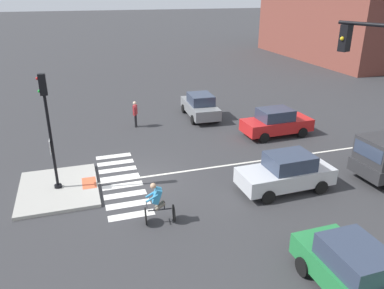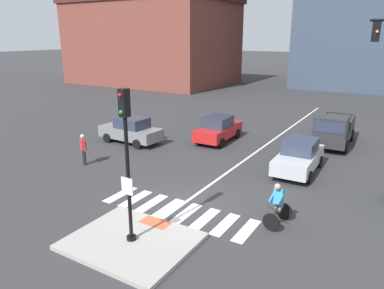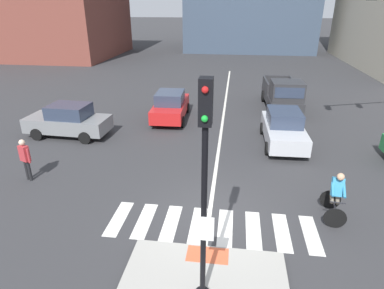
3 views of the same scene
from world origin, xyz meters
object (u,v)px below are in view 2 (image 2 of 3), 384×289
Objects in this scene: cyclist at (278,204)px; pedestrian_at_curb_left at (83,147)px; pickup_truck_charcoal_eastbound_far at (333,131)px; car_silver_eastbound_mid at (299,156)px; signal_pole at (127,153)px; car_red_westbound_far at (218,129)px; car_grey_cross_left at (131,130)px.

cyclist is 1.01× the size of pedestrian_at_curb_left.
car_silver_eastbound_mid is at bearing -96.12° from pickup_truck_charcoal_eastbound_far.
pickup_truck_charcoal_eastbound_far reaches higher than car_silver_eastbound_mid.
car_silver_eastbound_mid is at bearing 98.23° from cyclist.
car_red_westbound_far is (-3.13, 12.32, -2.32)m from signal_pole.
car_red_westbound_far is 7.09m from pickup_truck_charcoal_eastbound_far.
car_red_westbound_far is at bearing 104.25° from signal_pole.
car_grey_cross_left is 12.60m from pickup_truck_charcoal_eastbound_far.
signal_pole is 1.20× the size of car_silver_eastbound_mid.
pedestrian_at_curb_left is at bearing -82.61° from car_grey_cross_left.
car_red_westbound_far is 0.80× the size of pickup_truck_charcoal_eastbound_far.
cyclist is at bearing -51.89° from car_red_westbound_far.
cyclist reaches higher than car_red_westbound_far.
signal_pole is 0.96× the size of pickup_truck_charcoal_eastbound_far.
signal_pole is 1.19× the size of car_grey_cross_left.
pedestrian_at_curb_left is (-9.99, -4.84, 0.17)m from car_silver_eastbound_mid.
car_red_westbound_far is 2.47× the size of cyclist.
cyclist is (0.26, -11.36, -0.11)m from pickup_truck_charcoal_eastbound_far.
signal_pole reaches higher than car_grey_cross_left.
signal_pole is at bearing -75.75° from car_red_westbound_far.
signal_pole is at bearing -102.99° from pickup_truck_charcoal_eastbound_far.
car_grey_cross_left is 12.68m from cyclist.
pickup_truck_charcoal_eastbound_far reaches higher than pedestrian_at_curb_left.
car_grey_cross_left is 1.00× the size of car_red_westbound_far.
car_grey_cross_left is at bearing -152.35° from pickup_truck_charcoal_eastbound_far.
car_red_westbound_far is at bearing 34.97° from car_grey_cross_left.
car_silver_eastbound_mid is 2.46× the size of cyclist.
car_silver_eastbound_mid is 5.91m from cyclist.
car_grey_cross_left is at bearing -145.03° from car_red_westbound_far.
pedestrian_at_curb_left is (-10.58, -10.34, 0.00)m from pickup_truck_charcoal_eastbound_far.
car_silver_eastbound_mid is at bearing 1.86° from car_grey_cross_left.
car_grey_cross_left is 5.59m from car_red_westbound_far.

